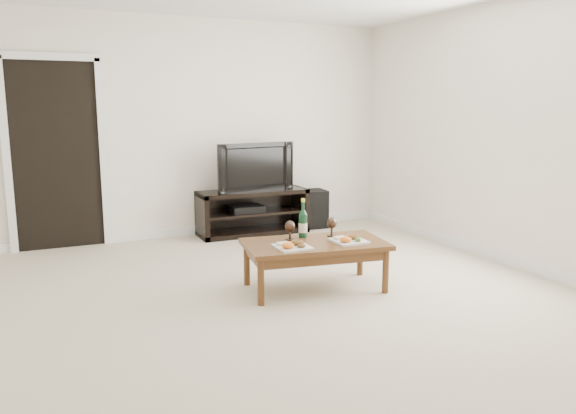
# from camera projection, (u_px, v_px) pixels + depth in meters

# --- Properties ---
(floor) EXTENTS (5.50, 5.50, 0.00)m
(floor) POSITION_uv_depth(u_px,v_px,m) (288.00, 305.00, 4.50)
(floor) COLOR beige
(floor) RESTS_ON ground
(back_wall) EXTENTS (5.00, 0.04, 2.60)m
(back_wall) POSITION_uv_depth(u_px,v_px,m) (193.00, 129.00, 6.75)
(back_wall) COLOR white
(back_wall) RESTS_ON ground
(doorway) EXTENTS (0.90, 0.02, 2.05)m
(doorway) POSITION_uv_depth(u_px,v_px,m) (56.00, 157.00, 6.14)
(doorway) COLOR black
(doorway) RESTS_ON ground
(media_console) EXTENTS (1.36, 0.45, 0.55)m
(media_console) POSITION_uv_depth(u_px,v_px,m) (253.00, 212.00, 6.95)
(media_console) COLOR black
(media_console) RESTS_ON ground
(television) EXTENTS (1.03, 0.28, 0.59)m
(television) POSITION_uv_depth(u_px,v_px,m) (252.00, 166.00, 6.85)
(television) COLOR black
(television) RESTS_ON media_console
(av_receiver) EXTENTS (0.40, 0.30, 0.08)m
(av_receiver) POSITION_uv_depth(u_px,v_px,m) (246.00, 209.00, 6.90)
(av_receiver) COLOR black
(av_receiver) RESTS_ON media_console
(subwoofer) EXTENTS (0.35, 0.35, 0.49)m
(subwoofer) POSITION_uv_depth(u_px,v_px,m) (313.00, 209.00, 7.34)
(subwoofer) COLOR black
(subwoofer) RESTS_ON ground
(coffee_table) EXTENTS (1.29, 0.83, 0.42)m
(coffee_table) POSITION_uv_depth(u_px,v_px,m) (315.00, 265.00, 4.87)
(coffee_table) COLOR #512E16
(coffee_table) RESTS_ON ground
(plate_left) EXTENTS (0.27, 0.27, 0.07)m
(plate_left) POSITION_uv_depth(u_px,v_px,m) (292.00, 244.00, 4.62)
(plate_left) COLOR white
(plate_left) RESTS_ON coffee_table
(plate_right) EXTENTS (0.27, 0.27, 0.07)m
(plate_right) POSITION_uv_depth(u_px,v_px,m) (349.00, 238.00, 4.82)
(plate_right) COLOR white
(plate_right) RESTS_ON coffee_table
(wine_bottle) EXTENTS (0.07, 0.07, 0.35)m
(wine_bottle) POSITION_uv_depth(u_px,v_px,m) (303.00, 218.00, 4.98)
(wine_bottle) COLOR #0E361D
(wine_bottle) RESTS_ON coffee_table
(goblet_left) EXTENTS (0.09, 0.09, 0.17)m
(goblet_left) POSITION_uv_depth(u_px,v_px,m) (290.00, 230.00, 4.90)
(goblet_left) COLOR #31231A
(goblet_left) RESTS_ON coffee_table
(goblet_right) EXTENTS (0.09, 0.09, 0.17)m
(goblet_right) POSITION_uv_depth(u_px,v_px,m) (332.00, 227.00, 5.03)
(goblet_right) COLOR #31231A
(goblet_right) RESTS_ON coffee_table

